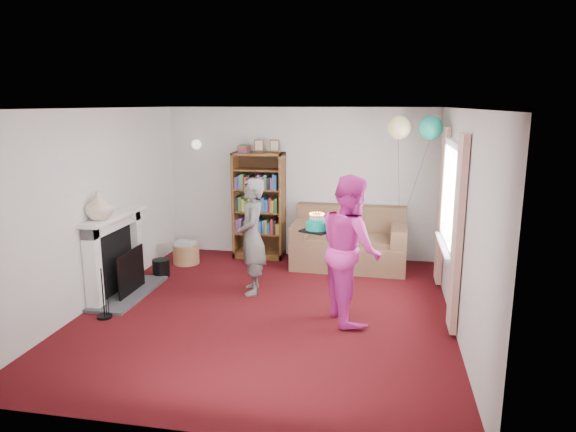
% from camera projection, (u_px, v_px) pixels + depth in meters
% --- Properties ---
extents(ground, '(5.00, 5.00, 0.00)m').
position_uv_depth(ground, '(267.00, 311.00, 6.47)').
color(ground, '#350809').
rests_on(ground, ground).
extents(wall_back, '(4.50, 0.02, 2.50)m').
position_uv_depth(wall_back, '(300.00, 183.00, 8.61)').
color(wall_back, silver).
rests_on(wall_back, ground).
extents(wall_left, '(0.02, 5.00, 2.50)m').
position_uv_depth(wall_left, '(95.00, 207.00, 6.61)').
color(wall_left, silver).
rests_on(wall_left, ground).
extents(wall_right, '(0.02, 5.00, 2.50)m').
position_uv_depth(wall_right, '(461.00, 222.00, 5.79)').
color(wall_right, silver).
rests_on(wall_right, ground).
extents(ceiling, '(4.50, 5.00, 0.01)m').
position_uv_depth(ceiling, '(265.00, 108.00, 5.93)').
color(ceiling, white).
rests_on(ceiling, wall_back).
extents(fireplace, '(0.55, 1.80, 1.12)m').
position_uv_depth(fireplace, '(119.00, 258.00, 6.92)').
color(fireplace, '#3F3F42').
rests_on(fireplace, ground).
extents(window_bay, '(0.14, 2.02, 2.20)m').
position_uv_depth(window_bay, '(450.00, 214.00, 6.39)').
color(window_bay, white).
rests_on(window_bay, ground).
extents(wall_sconce, '(0.16, 0.23, 0.16)m').
position_uv_depth(wall_sconce, '(196.00, 144.00, 8.65)').
color(wall_sconce, gold).
rests_on(wall_sconce, ground).
extents(bookcase, '(0.84, 0.42, 1.98)m').
position_uv_depth(bookcase, '(259.00, 206.00, 8.61)').
color(bookcase, '#472B14').
rests_on(bookcase, ground).
extents(sofa, '(1.77, 0.94, 0.94)m').
position_uv_depth(sofa, '(349.00, 244.00, 8.22)').
color(sofa, brown).
rests_on(sofa, ground).
extents(wicker_basket, '(0.42, 0.42, 0.38)m').
position_uv_depth(wicker_basket, '(186.00, 253.00, 8.35)').
color(wicker_basket, '#8B6241').
rests_on(wicker_basket, ground).
extents(person_striped, '(0.52, 0.66, 1.58)m').
position_uv_depth(person_striped, '(252.00, 237.00, 6.94)').
color(person_striped, black).
rests_on(person_striped, ground).
extents(person_magenta, '(0.95, 1.05, 1.76)m').
position_uv_depth(person_magenta, '(350.00, 248.00, 6.06)').
color(person_magenta, '#D22A98').
rests_on(person_magenta, ground).
extents(birthday_cake, '(0.33, 0.33, 0.22)m').
position_uv_depth(birthday_cake, '(317.00, 226.00, 6.22)').
color(birthday_cake, black).
rests_on(birthday_cake, ground).
extents(balloons, '(0.79, 0.35, 1.72)m').
position_uv_depth(balloons, '(415.00, 128.00, 7.29)').
color(balloons, '#3F3F3F').
rests_on(balloons, ground).
extents(mantel_vase, '(0.43, 0.43, 0.36)m').
position_uv_depth(mantel_vase, '(99.00, 206.00, 6.43)').
color(mantel_vase, beige).
rests_on(mantel_vase, fireplace).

